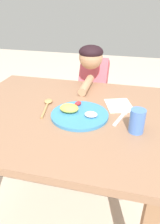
{
  "coord_description": "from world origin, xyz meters",
  "views": [
    {
      "loc": [
        0.3,
        -0.9,
        1.21
      ],
      "look_at": [
        0.09,
        -0.02,
        0.72
      ],
      "focal_mm": 34.66,
      "sensor_mm": 36.0,
      "label": 1
    }
  ],
  "objects_px": {
    "plate": "(78,113)",
    "person": "(93,101)",
    "spoon": "(47,104)",
    "drinking_cup": "(137,121)",
    "fork": "(122,116)"
  },
  "relations": [
    {
      "from": "fork",
      "to": "drinking_cup",
      "type": "relative_size",
      "value": 1.85
    },
    {
      "from": "drinking_cup",
      "to": "plate",
      "type": "bearing_deg",
      "value": 164.97
    },
    {
      "from": "spoon",
      "to": "drinking_cup",
      "type": "bearing_deg",
      "value": -118.01
    },
    {
      "from": "plate",
      "to": "spoon",
      "type": "relative_size",
      "value": 1.35
    },
    {
      "from": "plate",
      "to": "person",
      "type": "height_order",
      "value": "person"
    },
    {
      "from": "fork",
      "to": "spoon",
      "type": "xyz_separation_m",
      "value": [
        -0.39,
        0.03,
        0.0
      ]
    },
    {
      "from": "plate",
      "to": "fork",
      "type": "height_order",
      "value": "plate"
    },
    {
      "from": "plate",
      "to": "fork",
      "type": "bearing_deg",
      "value": 10.86
    },
    {
      "from": "plate",
      "to": "drinking_cup",
      "type": "xyz_separation_m",
      "value": [
        0.27,
        -0.07,
        0.04
      ]
    },
    {
      "from": "plate",
      "to": "drinking_cup",
      "type": "distance_m",
      "value": 0.28
    },
    {
      "from": "plate",
      "to": "person",
      "type": "bearing_deg",
      "value": 93.31
    },
    {
      "from": "spoon",
      "to": "person",
      "type": "distance_m",
      "value": 0.58
    },
    {
      "from": "person",
      "to": "spoon",
      "type": "bearing_deg",
      "value": 73.71
    },
    {
      "from": "fork",
      "to": "spoon",
      "type": "height_order",
      "value": "spoon"
    },
    {
      "from": "plate",
      "to": "person",
      "type": "xyz_separation_m",
      "value": [
        -0.03,
        0.59,
        -0.21
      ]
    }
  ]
}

